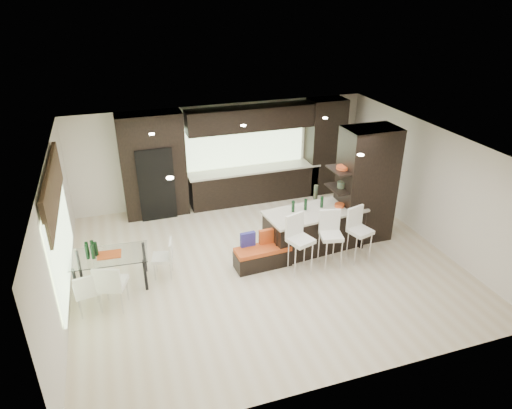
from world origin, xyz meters
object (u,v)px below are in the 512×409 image
object	(u,v)px
kitchen_island	(314,229)
chair_far	(87,293)
stool_left	(300,250)
floor_vase	(315,208)
chair_near	(113,287)
chair_end	(163,260)
stool_mid	(330,245)
bench	(263,257)
stool_right	(359,240)
dining_table	(112,270)

from	to	relation	value
kitchen_island	chair_far	distance (m)	4.98
kitchen_island	stool_left	bearing A→B (deg)	-136.70
kitchen_island	chair_far	xyz separation A→B (m)	(-4.92, -0.79, -0.07)
stool_left	floor_vase	bearing A→B (deg)	37.63
chair_near	chair_far	bearing A→B (deg)	-165.20
chair_near	kitchen_island	bearing A→B (deg)	28.71
kitchen_island	chair_end	bearing A→B (deg)	175.00
kitchen_island	chair_near	world-z (taller)	kitchen_island
stool_mid	floor_vase	distance (m)	1.64
stool_mid	stool_left	bearing A→B (deg)	-167.48
stool_left	stool_mid	world-z (taller)	stool_left
bench	chair_near	bearing A→B (deg)	-175.42
bench	kitchen_island	bearing A→B (deg)	12.26
kitchen_island	stool_left	world-z (taller)	stool_left
stool_right	bench	distance (m)	2.13
stool_left	stool_mid	distance (m)	0.70
dining_table	chair_near	xyz separation A→B (m)	(0.00, -0.74, 0.11)
floor_vase	bench	bearing A→B (deg)	-146.30
stool_right	dining_table	world-z (taller)	stool_right
stool_left	chair_end	size ratio (longest dim) A/B	1.37
chair_far	stool_mid	bearing A→B (deg)	-9.81
stool_mid	dining_table	xyz separation A→B (m)	(-4.47, 0.74, -0.16)
chair_far	stool_left	bearing A→B (deg)	-9.95
stool_right	chair_far	xyz separation A→B (m)	(-5.62, 0.02, -0.09)
chair_near	stool_right	bearing A→B (deg)	18.43
stool_left	chair_end	xyz separation A→B (m)	(-2.75, 0.74, -0.14)
stool_left	chair_near	xyz separation A→B (m)	(-3.77, 0.01, -0.06)
kitchen_island	bench	size ratio (longest dim) A/B	1.89
dining_table	chair_near	size ratio (longest dim) A/B	1.59
dining_table	chair_far	world-z (taller)	chair_far
floor_vase	dining_table	distance (m)	4.92
stool_left	kitchen_island	bearing A→B (deg)	30.95
stool_mid	floor_vase	xyz separation A→B (m)	(0.37, 1.59, 0.09)
stool_mid	chair_far	world-z (taller)	stool_mid
chair_end	stool_right	bearing A→B (deg)	-87.39
bench	chair_far	xyz separation A→B (m)	(-3.55, -0.40, 0.17)
chair_far	chair_end	world-z (taller)	chair_far
stool_left	chair_end	world-z (taller)	stool_left
kitchen_island	dining_table	distance (m)	4.47
bench	dining_table	bearing A→B (deg)	170.97
stool_mid	chair_near	distance (m)	4.47
stool_left	bench	distance (m)	0.85
stool_left	chair_end	distance (m)	2.86
chair_near	stool_left	bearing A→B (deg)	18.30
floor_vase	dining_table	world-z (taller)	floor_vase
dining_table	kitchen_island	bearing A→B (deg)	5.40
stool_left	stool_mid	size ratio (longest dim) A/B	1.03
stool_left	floor_vase	distance (m)	1.92
chair_near	chair_end	world-z (taller)	chair_near
stool_mid	bench	size ratio (longest dim) A/B	0.84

